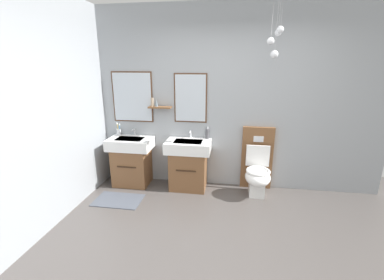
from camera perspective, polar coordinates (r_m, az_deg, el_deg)
ground_plane at (r=2.97m, az=7.72°, el=-25.39°), size 5.68×4.95×0.10m
wall_back at (r=4.07m, az=9.00°, el=8.71°), size 4.48×0.64×2.78m
wall_left at (r=3.15m, az=-34.78°, el=3.75°), size 0.12×3.75×2.78m
bath_mat at (r=4.04m, az=-15.93°, el=-12.62°), size 0.68×0.44×0.01m
vanity_sink_left at (r=4.36m, az=-13.12°, el=-4.21°), size 0.69×0.49×0.78m
tap_on_left_sink at (r=4.39m, az=-12.62°, el=1.92°), size 0.03×0.13×0.11m
vanity_sink_right at (r=4.11m, az=-0.77°, el=-5.05°), size 0.69×0.49×0.78m
tap_on_right_sink at (r=4.14m, az=-0.38°, el=1.46°), size 0.03×0.13×0.11m
toilet at (r=4.10m, az=14.16°, el=-6.29°), size 0.48×0.62×1.00m
toothbrush_cup at (r=4.49m, az=-15.83°, el=1.79°), size 0.07×0.07×0.21m
soap_dispenser at (r=4.10m, az=3.44°, el=1.45°), size 0.06×0.06×0.19m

